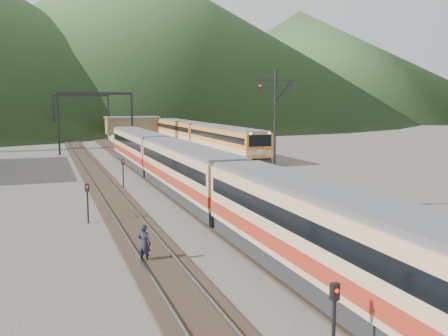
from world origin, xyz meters
name	(u,v)px	position (x,y,z in m)	size (l,w,h in m)	color
ground	(385,332)	(0.00, 0.00, 0.00)	(400.00, 400.00, 0.00)	#47423D
track_main	(140,166)	(0.00, 40.00, 0.07)	(2.60, 200.00, 0.23)	black
track_far	(91,169)	(-5.00, 40.00, 0.07)	(2.60, 200.00, 0.23)	black
track_second	(242,162)	(11.50, 40.00, 0.07)	(2.60, 200.00, 0.23)	black
platform	(197,162)	(5.60, 38.00, 0.50)	(8.00, 100.00, 1.00)	gray
gantry_near	(96,111)	(-2.85, 55.00, 5.59)	(9.55, 0.25, 8.00)	black
gantry_far	(82,108)	(-2.85, 80.00, 5.59)	(9.55, 0.25, 8.00)	black
station_shed	(132,125)	(5.60, 78.00, 2.57)	(9.40, 4.40, 3.10)	brown
hill_b	(128,35)	(30.00, 230.00, 37.50)	(220.00, 220.00, 75.00)	#284D22
hill_c	(299,64)	(110.00, 210.00, 25.00)	(160.00, 160.00, 50.00)	#284D22
main_train	(186,172)	(0.00, 21.89, 1.87)	(2.69, 55.25, 3.28)	tan
second_train	(200,135)	(11.50, 55.82, 2.09)	(3.05, 41.58, 3.73)	orange
signal_mast	(275,123)	(3.00, 13.95, 5.61)	(2.14, 0.71, 7.60)	black
short_signal_a	(334,313)	(-2.53, -1.16, 1.46)	(0.24, 0.19, 2.27)	black
short_signal_b	(123,169)	(-3.50, 28.08, 1.46)	(0.26, 0.22, 2.27)	black
short_signal_c	(87,198)	(-7.17, 16.85, 1.46)	(0.27, 0.23, 2.27)	black
worker	(144,243)	(-5.50, 8.92, 0.84)	(0.61, 0.40, 1.68)	black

